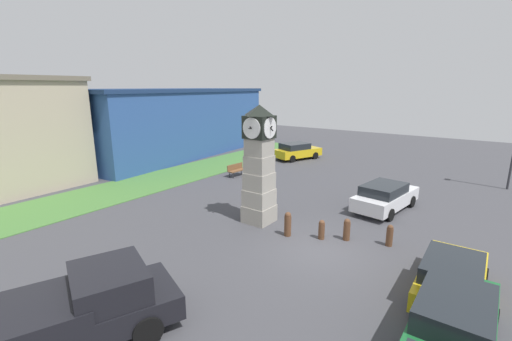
% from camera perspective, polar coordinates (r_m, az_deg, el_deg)
% --- Properties ---
extents(ground_plane, '(77.29, 77.29, 0.00)m').
position_cam_1_polar(ground_plane, '(14.57, 10.51, -13.08)').
color(ground_plane, '#424247').
extents(clock_tower, '(1.57, 1.56, 5.73)m').
position_cam_1_polar(clock_tower, '(16.39, 0.53, 0.57)').
color(clock_tower, '#9A958B').
rests_on(clock_tower, ground_plane).
extents(bollard_near_tower, '(0.27, 0.27, 0.94)m').
position_cam_1_polar(bollard_near_tower, '(15.63, 21.38, -10.01)').
color(bollard_near_tower, brown).
rests_on(bollard_near_tower, ground_plane).
extents(bollard_mid_row, '(0.29, 0.29, 0.98)m').
position_cam_1_polar(bollard_mid_row, '(15.61, 14.90, -9.44)').
color(bollard_mid_row, brown).
rests_on(bollard_mid_row, ground_plane).
extents(bollard_far_row, '(0.28, 0.28, 0.88)m').
position_cam_1_polar(bollard_far_row, '(15.49, 10.87, -9.61)').
color(bollard_far_row, brown).
rests_on(bollard_far_row, ground_plane).
extents(bollard_end_row, '(0.31, 0.31, 1.12)m').
position_cam_1_polar(bollard_end_row, '(15.54, 5.31, -8.84)').
color(bollard_end_row, brown).
rests_on(bollard_end_row, ground_plane).
extents(car_near_tower, '(4.44, 1.91, 1.60)m').
position_cam_1_polar(car_near_tower, '(10.63, 30.12, -20.85)').
color(car_near_tower, '#19602D').
rests_on(car_near_tower, ground_plane).
extents(car_by_building, '(4.19, 1.94, 1.40)m').
position_cam_1_polar(car_by_building, '(12.84, 29.85, -15.08)').
color(car_by_building, gold).
rests_on(car_by_building, ground_plane).
extents(car_far_lot, '(4.78, 3.39, 1.51)m').
position_cam_1_polar(car_far_lot, '(31.84, 6.80, 3.29)').
color(car_far_lot, gold).
rests_on(car_far_lot, ground_plane).
extents(car_silver_hatch, '(4.79, 2.48, 1.50)m').
position_cam_1_polar(car_silver_hatch, '(19.79, 20.73, -4.05)').
color(car_silver_hatch, silver).
rests_on(car_silver_hatch, ground_plane).
extents(pickup_truck, '(5.66, 3.97, 1.85)m').
position_cam_1_polar(pickup_truck, '(10.59, -28.00, -19.91)').
color(pickup_truck, black).
rests_on(pickup_truck, ground_plane).
extents(bench, '(1.63, 0.63, 0.90)m').
position_cam_1_polar(bench, '(25.63, -3.28, 0.23)').
color(bench, brown).
rests_on(bench, ground_plane).
extents(storefront_low_left, '(21.15, 10.89, 6.34)m').
position_cam_1_polar(storefront_low_left, '(35.10, -14.23, 7.91)').
color(storefront_low_left, '#2D5193').
rests_on(storefront_low_left, ground_plane).
extents(grass_verge_far, '(46.37, 4.70, 0.04)m').
position_cam_1_polar(grass_verge_far, '(23.35, -23.85, -3.61)').
color(grass_verge_far, '#477A38').
rests_on(grass_verge_far, ground_plane).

